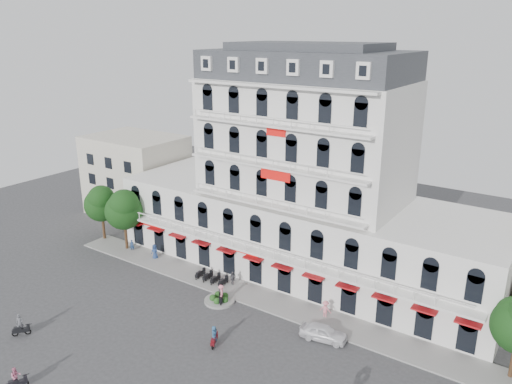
% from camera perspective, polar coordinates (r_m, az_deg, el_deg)
% --- Properties ---
extents(ground, '(120.00, 120.00, 0.00)m').
position_cam_1_polar(ground, '(47.92, -5.91, -16.38)').
color(ground, '#38383A').
rests_on(ground, ground).
extents(sidewalk, '(53.00, 4.00, 0.16)m').
position_cam_1_polar(sidewalk, '(53.93, 0.39, -11.92)').
color(sidewalk, gray).
rests_on(sidewalk, ground).
extents(main_building, '(45.00, 15.00, 25.80)m').
position_cam_1_polar(main_building, '(57.02, 5.48, 0.55)').
color(main_building, silver).
rests_on(main_building, ground).
extents(flank_building_west, '(14.00, 10.00, 12.00)m').
position_cam_1_polar(flank_building_west, '(77.88, -13.49, 1.88)').
color(flank_building_west, beige).
rests_on(flank_building_west, ground).
extents(traffic_island, '(3.20, 3.20, 1.60)m').
position_cam_1_polar(traffic_island, '(53.30, -4.20, -12.15)').
color(traffic_island, gray).
rests_on(traffic_island, ground).
extents(parked_scooter_row, '(4.40, 1.80, 1.10)m').
position_cam_1_polar(parked_scooter_row, '(57.18, -5.09, -10.23)').
color(parked_scooter_row, black).
rests_on(parked_scooter_row, ground).
extents(tree_west_outer, '(4.50, 4.48, 7.76)m').
position_cam_1_polar(tree_west_outer, '(68.98, -17.28, -1.11)').
color(tree_west_outer, '#382314').
rests_on(tree_west_outer, ground).
extents(tree_west_inner, '(4.76, 4.76, 8.25)m').
position_cam_1_polar(tree_west_inner, '(64.87, -14.87, -1.79)').
color(tree_west_inner, '#382314').
rests_on(tree_west_inner, ground).
extents(parked_car, '(4.61, 2.54, 1.49)m').
position_cam_1_polar(parked_car, '(47.63, 7.72, -15.62)').
color(parked_car, white).
rests_on(parked_car, ground).
extents(rider_west, '(1.22, 1.39, 2.22)m').
position_cam_1_polar(rider_west, '(52.37, -25.33, -13.66)').
color(rider_west, black).
rests_on(rider_west, ground).
extents(rider_southwest, '(0.89, 1.62, 2.01)m').
position_cam_1_polar(rider_southwest, '(45.76, -25.73, -18.65)').
color(rider_southwest, black).
rests_on(rider_southwest, ground).
extents(rider_east, '(0.95, 1.59, 1.98)m').
position_cam_1_polar(rider_east, '(46.52, -4.81, -16.10)').
color(rider_east, maroon).
rests_on(rider_east, ground).
extents(rider_center, '(1.12, 1.48, 2.11)m').
position_cam_1_polar(rider_center, '(52.60, -4.01, -11.52)').
color(rider_center, black).
rests_on(rider_center, ground).
extents(pedestrian_left, '(1.01, 0.72, 1.94)m').
position_cam_1_polar(pedestrian_left, '(63.14, -11.50, -6.71)').
color(pedestrian_left, navy).
rests_on(pedestrian_left, ground).
extents(pedestrian_mid, '(1.08, 0.73, 1.70)m').
position_cam_1_polar(pedestrian_mid, '(55.90, -2.68, -9.89)').
color(pedestrian_mid, '#504F55').
rests_on(pedestrian_mid, ground).
extents(pedestrian_right, '(1.25, 0.79, 1.85)m').
position_cam_1_polar(pedestrian_right, '(50.67, 7.94, -13.15)').
color(pedestrian_right, pink).
rests_on(pedestrian_right, ground).
extents(pedestrian_far, '(0.65, 0.65, 1.53)m').
position_cam_1_polar(pedestrian_far, '(66.00, -13.97, -5.97)').
color(pedestrian_far, navy).
rests_on(pedestrian_far, ground).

